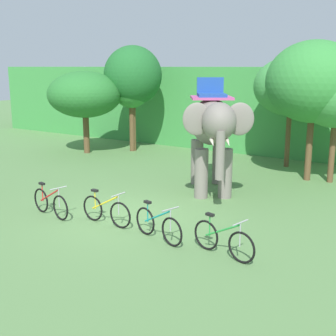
{
  "coord_description": "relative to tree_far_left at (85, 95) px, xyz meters",
  "views": [
    {
      "loc": [
        7.46,
        -9.36,
        4.14
      ],
      "look_at": [
        0.74,
        1.0,
        1.3
      ],
      "focal_mm": 47.37,
      "sensor_mm": 36.0,
      "label": 1
    }
  ],
  "objects": [
    {
      "name": "tree_far_left",
      "position": [
        0.0,
        0.0,
        0.0
      ],
      "size": [
        3.53,
        3.53,
        3.93
      ],
      "color": "brown",
      "rests_on": "ground"
    },
    {
      "name": "bike_teal",
      "position": [
        9.23,
        -7.37,
        -2.44
      ],
      "size": [
        1.66,
        0.63,
        0.92
      ],
      "color": "black",
      "rests_on": "ground"
    },
    {
      "name": "bike_yellow",
      "position": [
        7.44,
        -7.2,
        -2.44
      ],
      "size": [
        1.71,
        0.52,
        0.92
      ],
      "color": "black",
      "rests_on": "ground"
    },
    {
      "name": "foliage_hedge",
      "position": [
        7.5,
        6.83,
        -0.77
      ],
      "size": [
        36.0,
        6.0,
        4.11
      ],
      "primitive_type": "cube",
      "color": "#3D8E42",
      "rests_on": "ground"
    },
    {
      "name": "bike_green",
      "position": [
        10.97,
        -7.35,
        -2.44
      ],
      "size": [
        1.68,
        0.57,
        0.92
      ],
      "color": "black",
      "rests_on": "ground"
    },
    {
      "name": "tree_right",
      "position": [
        9.21,
        2.33,
        0.51
      ],
      "size": [
        3.03,
        3.03,
        4.55
      ],
      "color": "brown",
      "rests_on": "ground"
    },
    {
      "name": "tree_center",
      "position": [
        10.59,
        0.53,
        0.77
      ],
      "size": [
        3.4,
        3.4,
        5.06
      ],
      "color": "brown",
      "rests_on": "ground"
    },
    {
      "name": "bike_red",
      "position": [
        5.68,
        -7.54,
        -2.44
      ],
      "size": [
        1.69,
        0.52,
        0.92
      ],
      "color": "black",
      "rests_on": "ground"
    },
    {
      "name": "tree_center_left",
      "position": [
        1.55,
        1.62,
        0.73
      ],
      "size": [
        2.21,
        2.21,
        5.01
      ],
      "color": "brown",
      "rests_on": "ground"
    },
    {
      "name": "elephant",
      "position": [
        8.38,
        -2.96,
        -0.62
      ],
      "size": [
        3.32,
        4.0,
        3.78
      ],
      "color": "slate",
      "rests_on": "ground"
    },
    {
      "name": "ground_plane",
      "position": [
        7.5,
        -6.39,
        -2.82
      ],
      "size": [
        80.0,
        80.0,
        0.0
      ],
      "primitive_type": "plane",
      "color": "#567F47"
    },
    {
      "name": "tree_center_right",
      "position": [
        1.57,
        1.75,
        0.87
      ],
      "size": [
        2.82,
        2.82,
        5.14
      ],
      "color": "brown",
      "rests_on": "ground"
    }
  ]
}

